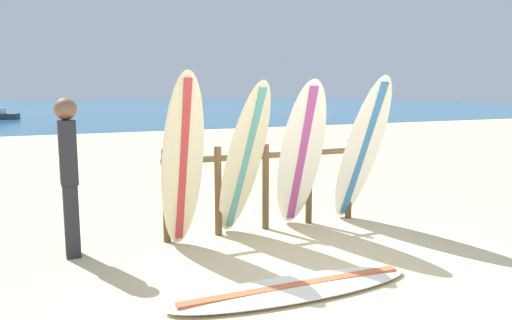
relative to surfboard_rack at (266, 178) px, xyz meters
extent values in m
plane|color=#D3BC8C|center=(-0.17, -2.07, -0.68)|extent=(120.00, 120.00, 0.00)
cube|color=#1E5984|center=(-0.17, 55.93, -0.68)|extent=(120.00, 80.00, 0.01)
cylinder|color=brown|center=(-1.32, 0.00, -0.12)|extent=(0.09, 0.09, 1.13)
cylinder|color=brown|center=(-0.66, 0.00, -0.12)|extent=(0.09, 0.09, 1.13)
cylinder|color=brown|center=(0.00, 0.00, -0.12)|extent=(0.09, 0.09, 1.13)
cylinder|color=brown|center=(0.66, 0.00, -0.12)|extent=(0.09, 0.09, 1.13)
cylinder|color=brown|center=(1.32, 0.00, -0.12)|extent=(0.09, 0.09, 1.13)
cylinder|color=brown|center=(0.00, 0.00, 0.30)|extent=(2.75, 0.08, 0.08)
ellipsoid|color=beige|center=(-1.23, -0.41, 0.34)|extent=(0.48, 0.65, 2.05)
cube|color=#B73338|center=(-1.23, -0.41, 0.34)|extent=(0.09, 0.61, 1.89)
ellipsoid|color=beige|center=(-0.43, -0.29, 0.30)|extent=(0.65, 0.98, 1.95)
cube|color=teal|center=(-0.43, -0.29, 0.30)|extent=(0.23, 0.85, 1.80)
ellipsoid|color=white|center=(0.36, -0.28, 0.30)|extent=(0.72, 1.03, 1.97)
cube|color=#A53F8C|center=(0.36, -0.28, 0.30)|extent=(0.25, 0.89, 1.82)
ellipsoid|color=white|center=(1.23, -0.39, 0.33)|extent=(0.61, 1.07, 2.02)
cube|color=#3372B2|center=(1.23, -0.39, 0.33)|extent=(0.16, 0.97, 1.87)
ellipsoid|color=silver|center=(-0.64, -1.94, -0.65)|extent=(2.41, 0.66, 0.07)
cube|color=#CC5933|center=(-0.64, -1.94, -0.65)|extent=(2.20, 0.18, 0.08)
cube|color=#26262D|center=(-2.40, -0.06, -0.27)|extent=(0.15, 0.23, 0.82)
cube|color=#26262D|center=(-2.40, -0.06, 0.48)|extent=(0.18, 0.28, 0.69)
sphere|color=brown|center=(-2.40, -0.06, 0.94)|extent=(0.24, 0.24, 0.24)
camera|label=1|loc=(-2.71, -5.59, 1.14)|focal=33.88mm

